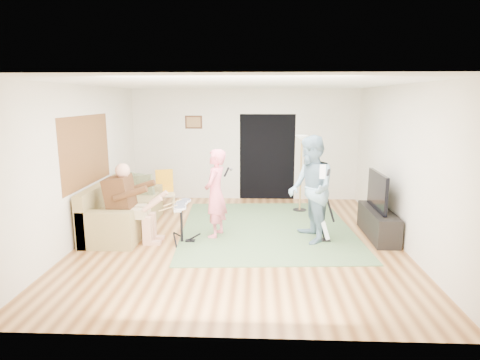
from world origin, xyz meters
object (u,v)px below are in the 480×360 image
at_px(dining_chair, 166,198).
at_px(drum_kit, 182,225).
at_px(torchiere_lamp, 301,160).
at_px(tv_cabinet, 378,223).
at_px(singer, 216,194).
at_px(guitar_spare, 325,229).
at_px(sofa, 120,214).
at_px(television, 378,191).
at_px(guitarist, 311,189).

bearing_deg(dining_chair, drum_kit, -86.87).
bearing_deg(torchiere_lamp, tv_cabinet, -53.29).
bearing_deg(torchiere_lamp, drum_kit, -137.14).
height_order(drum_kit, tv_cabinet, drum_kit).
bearing_deg(singer, guitar_spare, 99.45).
bearing_deg(torchiere_lamp, sofa, -157.86).
bearing_deg(guitar_spare, television, 16.35).
bearing_deg(television, guitar_spare, -163.65).
bearing_deg(television, torchiere_lamp, 125.58).
bearing_deg(singer, dining_chair, -126.07).
relative_size(singer, tv_cabinet, 1.14).
bearing_deg(tv_cabinet, torchiere_lamp, 126.71).
relative_size(sofa, singer, 1.42).
xyz_separation_m(singer, guitarist, (1.66, -0.17, 0.13)).
distance_m(guitar_spare, torchiere_lamp, 2.16).
relative_size(sofa, guitar_spare, 2.88).
relative_size(drum_kit, dining_chair, 0.77).
distance_m(drum_kit, torchiere_lamp, 3.20).
height_order(torchiere_lamp, dining_chair, torchiere_lamp).
xyz_separation_m(singer, dining_chair, (-1.25, 1.52, -0.47)).
distance_m(sofa, singer, 1.96).
distance_m(sofa, television, 4.79).
xyz_separation_m(guitar_spare, dining_chair, (-3.19, 1.68, 0.11)).
xyz_separation_m(singer, tv_cabinet, (2.94, 0.11, -0.55)).
xyz_separation_m(sofa, guitarist, (3.53, -0.49, 0.62)).
relative_size(drum_kit, guitarist, 0.39).
height_order(guitar_spare, tv_cabinet, guitar_spare).
relative_size(singer, torchiere_lamp, 0.95).
relative_size(singer, guitarist, 0.86).
bearing_deg(dining_chair, tv_cabinet, -35.88).
distance_m(singer, tv_cabinet, 2.99).
xyz_separation_m(guitarist, tv_cabinet, (1.27, 0.28, -0.68)).
bearing_deg(dining_chair, guitar_spare, -45.17).
bearing_deg(guitarist, torchiere_lamp, 169.32).
bearing_deg(guitar_spare, sofa, 172.71).
xyz_separation_m(torchiere_lamp, television, (1.19, -1.66, -0.31)).
bearing_deg(guitarist, guitar_spare, 80.19).
distance_m(torchiere_lamp, television, 2.06).
distance_m(singer, dining_chair, 2.02).
relative_size(drum_kit, torchiere_lamp, 0.43).
distance_m(guitar_spare, dining_chair, 3.61).
distance_m(guitar_spare, tv_cabinet, 1.04).
relative_size(torchiere_lamp, dining_chair, 1.81).
bearing_deg(drum_kit, guitarist, 4.23).
bearing_deg(torchiere_lamp, guitar_spare, -83.06).
bearing_deg(singer, drum_kit, -45.28).
relative_size(guitarist, guitar_spare, 2.35).
distance_m(sofa, guitarist, 3.62).
bearing_deg(torchiere_lamp, television, -54.42).
distance_m(sofa, tv_cabinet, 4.81).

